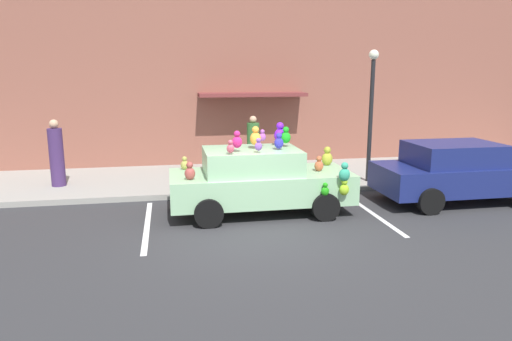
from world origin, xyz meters
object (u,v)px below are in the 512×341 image
(teddy_bear_on_sidewalk, at_px, (288,171))
(street_lamp_post, at_px, (371,102))
(parked_sedan_behind, at_px, (458,172))
(plush_covered_car, at_px, (259,180))
(pedestrian_walking_past, at_px, (57,156))
(pedestrian_near_shopfront, at_px, (253,145))

(teddy_bear_on_sidewalk, distance_m, street_lamp_post, 3.08)
(parked_sedan_behind, bearing_deg, plush_covered_car, -179.96)
(teddy_bear_on_sidewalk, xyz_separation_m, pedestrian_walking_past, (-6.43, 0.88, 0.50))
(pedestrian_walking_past, bearing_deg, pedestrian_near_shopfront, 11.43)
(pedestrian_walking_past, bearing_deg, teddy_bear_on_sidewalk, -7.80)
(teddy_bear_on_sidewalk, height_order, pedestrian_near_shopfront, pedestrian_near_shopfront)
(teddy_bear_on_sidewalk, bearing_deg, pedestrian_walking_past, 172.20)
(plush_covered_car, xyz_separation_m, street_lamp_post, (3.65, 2.01, 1.65))
(parked_sedan_behind, bearing_deg, street_lamp_post, 127.74)
(pedestrian_walking_past, bearing_deg, plush_covered_car, -30.74)
(plush_covered_car, distance_m, street_lamp_post, 4.48)
(parked_sedan_behind, relative_size, teddy_bear_on_sidewalk, 5.33)
(street_lamp_post, bearing_deg, teddy_bear_on_sidewalk, 175.67)
(teddy_bear_on_sidewalk, bearing_deg, street_lamp_post, -4.33)
(parked_sedan_behind, bearing_deg, pedestrian_walking_past, 163.52)
(parked_sedan_behind, relative_size, pedestrian_walking_past, 2.25)
(parked_sedan_behind, height_order, street_lamp_post, street_lamp_post)
(parked_sedan_behind, height_order, pedestrian_near_shopfront, pedestrian_near_shopfront)
(parked_sedan_behind, distance_m, street_lamp_post, 3.04)
(pedestrian_near_shopfront, height_order, pedestrian_walking_past, pedestrian_walking_past)
(teddy_bear_on_sidewalk, relative_size, pedestrian_walking_past, 0.42)
(plush_covered_car, xyz_separation_m, pedestrian_near_shopfront, (0.63, 4.24, 0.15))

